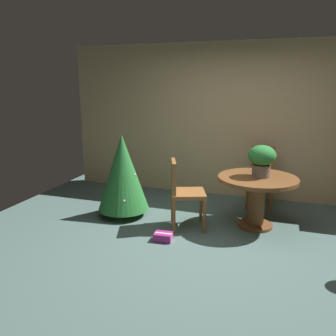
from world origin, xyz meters
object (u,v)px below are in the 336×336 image
at_px(flower_vase, 262,159).
at_px(gift_box_purple, 163,237).
at_px(round_dining_table, 257,191).
at_px(wooden_chair_left, 183,190).
at_px(holiday_tree, 123,172).
at_px(wooden_chair_far, 261,174).

height_order(flower_vase, gift_box_purple, flower_vase).
bearing_deg(round_dining_table, gift_box_purple, -142.05).
relative_size(wooden_chair_left, holiday_tree, 0.77).
height_order(wooden_chair_far, holiday_tree, holiday_tree).
distance_m(round_dining_table, holiday_tree, 1.92).
bearing_deg(gift_box_purple, holiday_tree, 142.75).
xyz_separation_m(flower_vase, gift_box_purple, (-1.09, -0.85, -0.91)).
bearing_deg(round_dining_table, wooden_chair_far, 90.00).
bearing_deg(round_dining_table, flower_vase, 32.60).
height_order(wooden_chair_left, wooden_chair_far, wooden_chair_far).
distance_m(wooden_chair_left, wooden_chair_far, 1.57).
distance_m(wooden_chair_far, gift_box_purple, 2.08).
xyz_separation_m(round_dining_table, wooden_chair_far, (0.00, 0.91, 0.02)).
bearing_deg(flower_vase, wooden_chair_left, -159.48).
distance_m(holiday_tree, gift_box_purple, 1.23).
relative_size(flower_vase, gift_box_purple, 1.87).
bearing_deg(wooden_chair_far, flower_vase, -87.65).
bearing_deg(holiday_tree, flower_vase, 5.88).
xyz_separation_m(wooden_chair_far, gift_box_purple, (-1.05, -1.73, -0.48)).
bearing_deg(gift_box_purple, wooden_chair_far, 58.68).
bearing_deg(wooden_chair_left, wooden_chair_far, 52.99).
height_order(wooden_chair_left, holiday_tree, holiday_tree).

